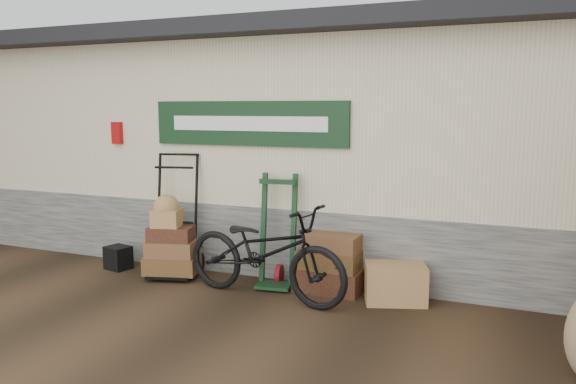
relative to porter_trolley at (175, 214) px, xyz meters
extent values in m
plane|color=black|center=(1.22, -0.69, -0.80)|extent=(80.00, 80.00, 0.00)
cube|color=#4C4C47|center=(1.22, 2.06, -0.35)|extent=(14.00, 3.54, 0.90)
cube|color=beige|center=(1.22, 2.06, 1.15)|extent=(14.00, 3.50, 2.10)
cube|color=black|center=(1.22, 1.91, 2.30)|extent=(14.40, 4.10, 0.20)
cube|color=black|center=(0.92, 0.28, 1.15)|extent=(2.60, 0.06, 0.55)
cube|color=white|center=(0.92, 0.24, 1.15)|extent=(2.10, 0.01, 0.18)
cube|color=#9E0B0D|center=(-1.08, 0.28, 1.00)|extent=(0.14, 0.10, 0.30)
cube|color=olive|center=(2.84, 0.03, -0.58)|extent=(0.76, 0.62, 0.43)
cube|color=black|center=(-0.86, -0.10, -0.64)|extent=(0.36, 0.33, 0.31)
imported|color=black|center=(1.45, -0.41, -0.19)|extent=(1.03, 2.16, 1.21)
camera|label=1|loc=(4.03, -5.97, 1.35)|focal=35.00mm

